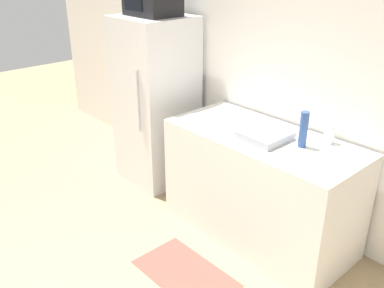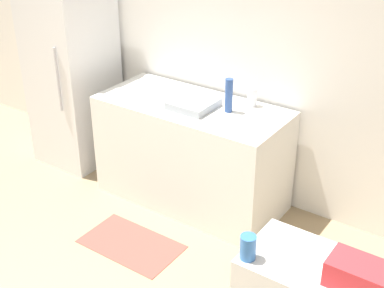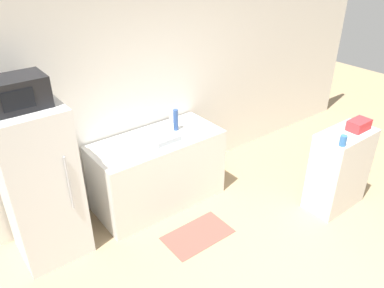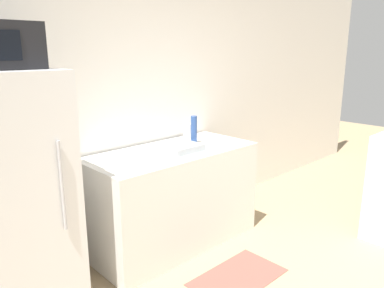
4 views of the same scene
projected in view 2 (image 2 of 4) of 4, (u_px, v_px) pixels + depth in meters
wall_back at (238, 47)px, 4.34m from camera, size 8.00×0.06×2.60m
refrigerator at (73, 78)px, 5.04m from camera, size 0.66×0.67×1.66m
counter at (192, 153)px, 4.52m from camera, size 1.58×0.71×0.90m
sink_basin at (193, 104)px, 4.24m from camera, size 0.33×0.34×0.06m
bottle_tall at (229, 95)px, 4.12m from camera, size 0.06×0.06×0.27m
bottle_short at (252, 97)px, 4.25m from camera, size 0.08×0.08×0.15m
basket at (360, 275)px, 2.25m from camera, size 0.27×0.17×0.12m
jar at (248, 247)px, 2.42m from camera, size 0.08×0.08×0.12m
kitchen_rug at (131, 244)px, 4.14m from camera, size 0.77×0.45×0.01m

